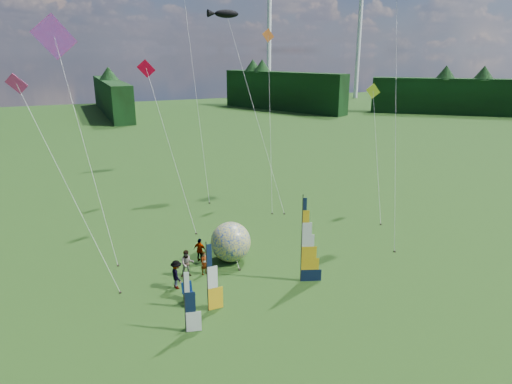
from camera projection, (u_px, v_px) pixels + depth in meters
name	position (u px, v px, depth m)	size (l,w,h in m)	color
ground	(301.00, 305.00, 25.11)	(220.00, 220.00, 0.00)	#33531A
treeline_ring	(303.00, 238.00, 23.92)	(210.00, 210.00, 8.00)	#113B15
turbine_left	(359.00, 45.00, 130.37)	(8.00, 1.20, 30.00)	silver
turbine_right	(269.00, 44.00, 127.10)	(8.00, 1.20, 30.00)	silver
feather_banner_main	(302.00, 241.00, 26.87)	(1.43, 0.10, 5.34)	#0C1935
side_banner_left	(207.00, 278.00, 23.97)	(1.07, 0.10, 3.88)	gold
side_banner_far	(185.00, 303.00, 22.19)	(0.98, 0.10, 3.31)	white
bol_inflatable	(231.00, 242.00, 30.06)	(2.66, 2.66, 2.66)	navy
spectator_a	(204.00, 263.00, 28.35)	(0.55, 0.36, 1.52)	#66594C
spectator_b	(187.00, 263.00, 28.05)	(0.84, 0.42, 1.74)	#66594C
spectator_c	(177.00, 275.00, 26.63)	(1.14, 0.42, 1.76)	#66594C
spectator_d	(200.00, 250.00, 30.06)	(0.95, 0.39, 1.61)	#66594C
camp_chair	(189.00, 293.00, 25.31)	(0.63, 0.63, 1.10)	#02143F
kite_whale	(253.00, 98.00, 41.92)	(3.28, 15.94, 18.39)	black
kite_rainbow_delta	(84.00, 132.00, 29.45)	(6.99, 11.09, 16.72)	#DD0D3F
kite_parafoil	(397.00, 106.00, 33.06)	(7.99, 11.07, 19.06)	#BE3B16
small_kite_red	(170.00, 141.00, 35.60)	(4.14, 9.51, 13.24)	red
small_kite_orange	(270.00, 115.00, 40.69)	(5.18, 9.88, 15.81)	orange
small_kite_yellow	(377.00, 148.00, 38.31)	(5.36, 8.57, 11.13)	yellow
small_kite_pink	(67.00, 178.00, 26.49)	(6.29, 8.54, 12.58)	#EA307B
small_kite_green	(195.00, 82.00, 43.08)	(3.42, 12.24, 21.15)	green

